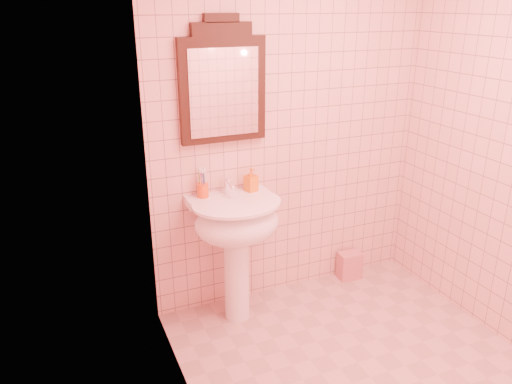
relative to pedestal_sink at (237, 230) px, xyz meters
name	(u,v)px	position (x,y,z in m)	size (l,w,h in m)	color
floor	(370,377)	(0.49, -0.87, -0.66)	(2.20, 2.20, 0.00)	tan
back_wall	(290,127)	(0.49, 0.23, 0.59)	(2.00, 0.02, 2.50)	beige
pedestal_sink	(237,230)	(0.00, 0.00, 0.00)	(0.58, 0.58, 0.86)	white
faucet	(228,186)	(0.00, 0.14, 0.26)	(0.04, 0.16, 0.11)	white
mirror	(223,85)	(0.00, 0.20, 0.91)	(0.56, 0.06, 0.78)	black
toothbrush_cup	(203,190)	(-0.17, 0.16, 0.25)	(0.07, 0.07, 0.17)	#D94A12
soap_dispenser	(251,180)	(0.16, 0.14, 0.28)	(0.07, 0.07, 0.16)	orange
towel	(349,265)	(1.00, 0.14, -0.55)	(0.18, 0.12, 0.22)	tan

